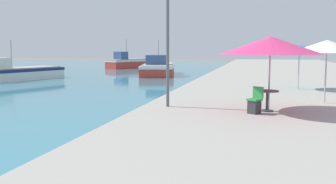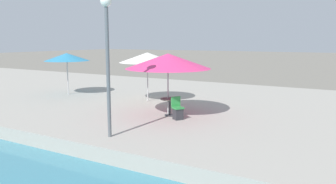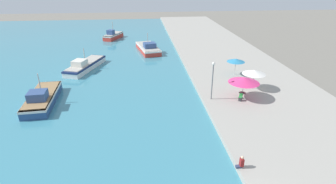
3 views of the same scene
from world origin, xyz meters
The scene contains 13 objects.
water_basin centered at (-28.00, 37.00, 0.02)m, with size 56.00×90.00×0.04m.
quay_promenade centered at (8.00, 37.00, 0.27)m, with size 16.00×90.00×0.54m.
fishing_boat_near centered at (-18.79, 18.69, 0.78)m, with size 3.41×8.63×3.70m.
fishing_boat_mid centered at (-16.06, 30.74, 0.72)m, with size 5.47×9.65×3.42m.
fishing_boat_far centered at (-5.64, 40.30, 0.76)m, with size 4.92×9.22×3.61m.
fishing_boat_distant centered at (-13.47, 52.26, 0.83)m, with size 4.49×6.60×3.99m.
cafe_umbrella_pink centered at (4.73, 16.71, 2.85)m, with size 3.60×3.60×2.63m.
cafe_umbrella_white centered at (7.00, 19.23, 2.83)m, with size 2.92×2.92×2.55m.
cafe_umbrella_striped centered at (6.49, 24.51, 2.74)m, with size 2.57×2.57×2.43m.
cafe_table centered at (4.67, 16.59, 1.07)m, with size 0.80×0.80×0.74m.
cafe_chair_left centered at (4.25, 15.99, 0.86)m, with size 0.57×0.58×0.91m.
person_at_quay centered at (0.21, 4.80, 1.00)m, with size 0.56×0.36×1.04m.
lamppost centered at (1.00, 16.82, 3.63)m, with size 0.36×0.36×4.56m.
Camera 3 is at (-6.94, -10.42, 14.02)m, focal length 28.00 mm.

